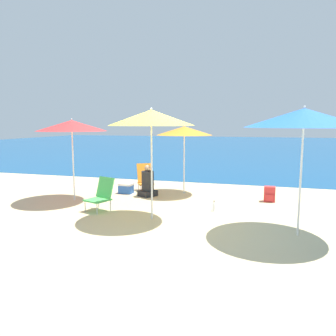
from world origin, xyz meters
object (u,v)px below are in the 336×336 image
beach_umbrella_yellow (151,118)px  seagull (109,181)px  beach_umbrella_red (72,126)px  beach_umbrella_orange (184,131)px  water_bottle (214,207)px  person_seated_near (148,184)px  beach_chair_green (101,194)px  beach_umbrella_blue (304,118)px  cooler_box (126,188)px  backpack_red (269,194)px  beach_chair_orange (145,177)px

beach_umbrella_yellow → seagull: beach_umbrella_yellow is taller
beach_umbrella_red → beach_umbrella_orange: bearing=32.7°
water_bottle → seagull: bearing=149.2°
beach_umbrella_red → person_seated_near: size_ratio=2.44×
beach_chair_green → person_seated_near: person_seated_near is taller
beach_umbrella_blue → person_seated_near: size_ratio=2.64×
beach_chair_green → water_bottle: size_ratio=3.18×
person_seated_near → cooler_box: size_ratio=2.24×
beach_umbrella_yellow → seagull: 4.71m
water_bottle → seagull: size_ratio=0.91×
beach_umbrella_red → beach_umbrella_yellow: bearing=-22.3°
beach_umbrella_orange → backpack_red: size_ratio=4.98×
person_seated_near → seagull: (-1.83, 1.23, -0.22)m
beach_chair_green → beach_umbrella_orange: bearing=79.1°
seagull → beach_umbrella_red: bearing=-87.4°
beach_umbrella_yellow → water_bottle: (1.20, 1.01, -2.07)m
beach_chair_green → beach_umbrella_yellow: bearing=6.3°
beach_umbrella_orange → water_bottle: (1.14, -1.73, -1.74)m
beach_chair_orange → cooler_box: (-0.39, -0.57, -0.25)m
cooler_box → person_seated_near: bearing=-13.1°
beach_umbrella_orange → beach_umbrella_yellow: bearing=-91.1°
backpack_red → seagull: size_ratio=1.50×
backpack_red → beach_umbrella_red: bearing=-165.5°
beach_chair_orange → seagull: size_ratio=3.04×
beach_chair_green → backpack_red: size_ratio=1.92×
beach_chair_green → seagull: 3.25m
backpack_red → cooler_box: backpack_red is taller
beach_chair_orange → person_seated_near: size_ratio=0.92×
beach_umbrella_red → cooler_box: (0.98, 1.20, -1.84)m
beach_umbrella_yellow → beach_umbrella_orange: beach_umbrella_yellow is taller
beach_umbrella_blue → seagull: beach_umbrella_blue is taller
water_bottle → seagull: water_bottle is taller
beach_umbrella_yellow → beach_chair_orange: 3.55m
beach_umbrella_yellow → beach_chair_green: (-1.39, 0.34, -1.77)m
beach_umbrella_orange → seagull: bearing=168.1°
beach_umbrella_orange → beach_umbrella_blue: bearing=-46.2°
beach_chair_green → backpack_red: (3.85, 2.02, -0.20)m
beach_umbrella_red → beach_umbrella_orange: (2.62, 1.68, -0.15)m
beach_umbrella_yellow → water_bottle: 2.60m
cooler_box → backpack_red: bearing=1.4°
backpack_red → person_seated_near: bearing=-175.3°
beach_umbrella_orange → cooler_box: size_ratio=5.03×
beach_umbrella_orange → beach_chair_green: beach_umbrella_orange is taller
beach_umbrella_blue → beach_chair_orange: beach_umbrella_blue is taller
beach_umbrella_orange → beach_chair_orange: 1.91m
seagull → beach_chair_orange: bearing=-18.3°
beach_chair_orange → backpack_red: (3.67, -0.47, -0.20)m
beach_umbrella_red → water_bottle: size_ratio=8.92×
beach_umbrella_blue → backpack_red: beach_umbrella_blue is taller
beach_chair_green → beach_chair_orange: bearing=105.9°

